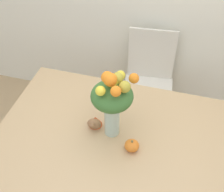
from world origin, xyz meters
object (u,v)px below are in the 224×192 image
at_px(pumpkin, 132,146).
at_px(turkey_figurine, 95,122).
at_px(flower_vase, 113,99).
at_px(dining_chair_near_window, 148,82).

bearing_deg(pumpkin, turkey_figurine, 156.56).
relative_size(flower_vase, dining_chair_near_window, 0.51).
height_order(flower_vase, turkey_figurine, flower_vase).
bearing_deg(turkey_figurine, dining_chair_near_window, 76.47).
height_order(flower_vase, dining_chair_near_window, flower_vase).
xyz_separation_m(turkey_figurine, dining_chair_near_window, (0.20, 0.85, -0.33)).
bearing_deg(turkey_figurine, pumpkin, -23.44).
bearing_deg(dining_chair_near_window, turkey_figurine, -109.88).
bearing_deg(pumpkin, dining_chair_near_window, 93.61).
relative_size(pumpkin, dining_chair_near_window, 0.09).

